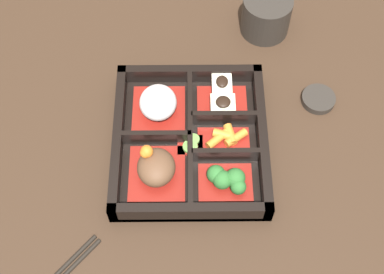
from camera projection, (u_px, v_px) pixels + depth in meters
ground_plane at (192, 145)px, 0.86m from camera, size 3.00×3.00×0.00m
bento_base at (192, 143)px, 0.85m from camera, size 0.26×0.24×0.01m
bento_rim at (194, 139)px, 0.84m from camera, size 0.26×0.24×0.04m
bowl_stew at (158, 168)px, 0.80m from camera, size 0.09×0.09×0.06m
bowl_rice at (160, 104)px, 0.86m from camera, size 0.09×0.09×0.05m
bowl_greens at (229, 179)px, 0.80m from camera, size 0.06×0.08×0.04m
bowl_carrots at (227, 138)px, 0.84m from camera, size 0.05×0.08×0.02m
bowl_tofu at (224, 99)px, 0.87m from camera, size 0.08×0.08×0.04m
bowl_pickles at (193, 145)px, 0.84m from camera, size 0.04×0.04×0.01m
tea_cup at (268, 14)px, 0.95m from camera, size 0.09×0.09×0.07m
sauce_dish at (320, 99)px, 0.89m from camera, size 0.06×0.06×0.01m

